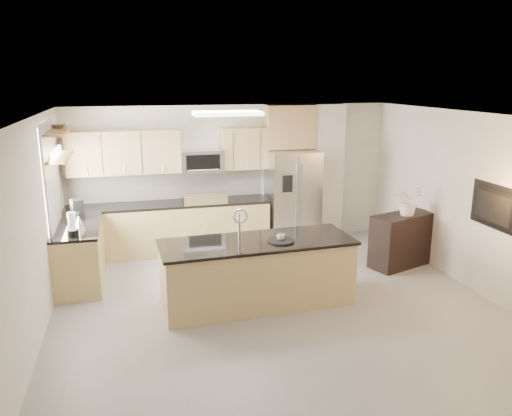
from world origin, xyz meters
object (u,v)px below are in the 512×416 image
object	(u,v)px
range	(204,225)
coffee_maker	(77,210)
television	(493,208)
microwave	(202,161)
refrigerator	(292,198)
platter	(281,241)
blender	(72,226)
bowl	(59,125)
island	(257,272)
kettle	(79,222)
flower_vase	(409,193)
cup	(281,237)
credenza	(402,240)

from	to	relation	value
range	coffee_maker	size ratio (longest dim) A/B	3.68
range	television	bearing A→B (deg)	-41.64
microwave	refrigerator	bearing A→B (deg)	-5.86
refrigerator	range	bearing A→B (deg)	178.40
platter	blender	distance (m)	2.90
refrigerator	bowl	size ratio (longest dim) A/B	5.28
refrigerator	blender	world-z (taller)	refrigerator
island	bowl	world-z (taller)	bowl
platter	kettle	distance (m)	3.00
microwave	coffee_maker	world-z (taller)	microwave
microwave	flower_vase	world-z (taller)	microwave
range	cup	xyz separation A→B (m)	(0.69, -2.49, 0.49)
platter	television	bearing A→B (deg)	-11.46
platter	kettle	bearing A→B (deg)	154.23
credenza	cup	xyz separation A→B (m)	(-2.39, -0.88, 0.52)
island	blender	size ratio (longest dim) A/B	7.58
range	refrigerator	distance (m)	1.71
microwave	bowl	bearing A→B (deg)	-162.65
microwave	flower_vase	bearing A→B (deg)	-29.60
credenza	cup	bearing A→B (deg)	-178.46
blender	kettle	bearing A→B (deg)	82.78
coffee_maker	flower_vase	size ratio (longest dim) A/B	0.42
refrigerator	coffee_maker	distance (m)	3.81
island	platter	size ratio (longest dim) A/B	7.37
refrigerator	island	xyz separation A→B (m)	(-1.29, -2.38, -0.43)
island	bowl	bearing A→B (deg)	142.38
range	kettle	world-z (taller)	kettle
range	kettle	distance (m)	2.44
credenza	platter	world-z (taller)	platter
microwave	coffee_maker	xyz separation A→B (m)	(-2.09, -0.79, -0.56)
cup	flower_vase	xyz separation A→B (m)	(2.43, 0.84, 0.30)
kettle	television	size ratio (longest dim) A/B	0.21
microwave	platter	size ratio (longest dim) A/B	2.08
flower_vase	credenza	bearing A→B (deg)	128.70
blender	coffee_maker	xyz separation A→B (m)	(-0.02, 0.97, -0.01)
range	kettle	xyz separation A→B (m)	(-2.03, -1.24, 0.55)
coffee_maker	television	world-z (taller)	television
flower_vase	television	distance (m)	1.53
kettle	platter	bearing A→B (deg)	-25.77
range	blender	xyz separation A→B (m)	(-2.07, -1.64, 0.60)
refrigerator	coffee_maker	bearing A→B (deg)	-170.58
microwave	blender	size ratio (longest dim) A/B	2.14
island	platter	distance (m)	0.57
refrigerator	island	bearing A→B (deg)	-118.40
microwave	blender	world-z (taller)	microwave
platter	bowl	xyz separation A→B (m)	(-2.92, 1.97, 1.45)
platter	kettle	size ratio (longest dim) A/B	1.58
bowl	flower_vase	bearing A→B (deg)	-11.26
coffee_maker	microwave	bearing A→B (deg)	20.73
television	credenza	bearing A→B (deg)	15.66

